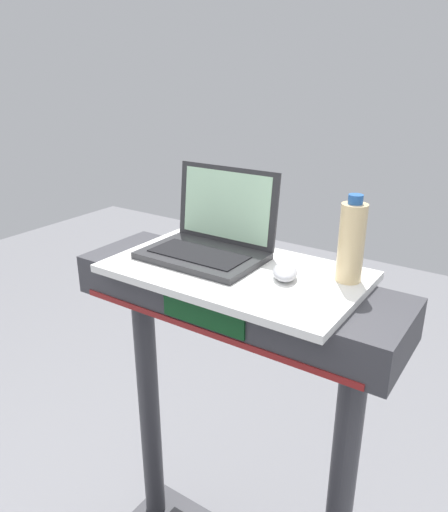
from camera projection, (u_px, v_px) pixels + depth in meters
The scene contains 4 objects.
desk_board at pixel (235, 272), 1.27m from camera, with size 0.66×0.39×0.02m, color white.
laptop at pixel (210, 238), 1.34m from camera, with size 0.32×0.24×0.23m.
computer_mouse at pixel (285, 272), 1.20m from camera, with size 0.06×0.10×0.03m, color #B2B2B7.
water_bottle at pixel (351, 242), 1.16m from camera, with size 0.06×0.06×0.21m.
Camera 1 is at (0.63, -0.28, 1.68)m, focal length 34.32 mm.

